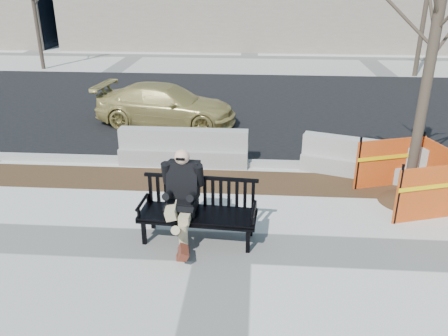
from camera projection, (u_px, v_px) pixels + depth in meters
The scene contains 12 objects.
ground at pixel (224, 247), 7.78m from camera, with size 120.00×120.00×0.00m, color beige.
mulch_strip at pixel (233, 182), 10.16m from camera, with size 40.00×1.20×0.02m, color #47301C.
asphalt_street at pixel (243, 106), 15.84m from camera, with size 60.00×10.40×0.01m, color black.
curb at pixel (235, 163), 11.00m from camera, with size 60.00×0.25×0.12m, color #9E9B93.
bench at pixel (199, 239), 7.99m from camera, with size 2.03×0.73×1.08m, color black, non-canonical shape.
seated_man at pixel (184, 236), 8.08m from camera, with size 0.69×1.15×1.61m, color black, non-canonical shape.
tree_fence at pixel (406, 201), 9.31m from camera, with size 2.36×2.36×5.90m, color #FF5121, non-canonical shape.
sedan at pixel (167, 124), 13.94m from camera, with size 1.70×4.17×1.21m, color tan.
jersey_barrier_left at pixel (184, 163), 11.13m from camera, with size 3.06×0.61×0.88m, color gray, non-canonical shape.
jersey_barrier_right at pixel (367, 176), 10.44m from camera, with size 3.00×0.60×0.86m, color #A2A098, non-canonical shape.
far_tree_left at pixel (44, 69), 21.86m from camera, with size 2.00×2.00×5.39m, color #46392D, non-canonical shape.
far_tree_right at pixel (414, 76), 20.39m from camera, with size 2.26×2.26×6.10m, color #4B3E30, non-canonical shape.
Camera 1 is at (0.49, -6.60, 4.29)m, focal length 36.91 mm.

